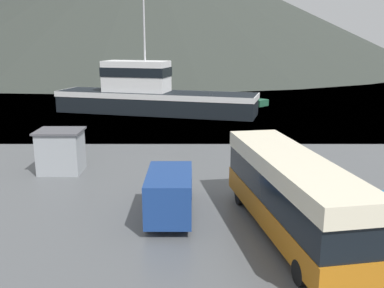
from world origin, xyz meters
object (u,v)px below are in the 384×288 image
object	(u,v)px
tour_bus	(290,192)
fishing_boat	(150,95)
dock_kiosk	(60,151)
small_boat	(241,101)
delivery_van	(170,191)

from	to	relation	value
tour_bus	fishing_boat	distance (m)	31.98
dock_kiosk	small_boat	size ratio (longest dim) A/B	0.44
dock_kiosk	small_boat	distance (m)	32.46
delivery_van	dock_kiosk	bearing A→B (deg)	136.60
delivery_van	small_boat	distance (m)	36.58
tour_bus	small_boat	distance (m)	37.94
tour_bus	dock_kiosk	xyz separation A→B (m)	(-12.27, 8.84, -0.57)
fishing_boat	small_boat	distance (m)	13.15
fishing_boat	dock_kiosk	world-z (taller)	fishing_boat
tour_bus	delivery_van	xyz separation A→B (m)	(-5.13, 2.03, -0.72)
delivery_van	fishing_boat	distance (m)	28.98
small_boat	dock_kiosk	bearing A→B (deg)	-162.76
tour_bus	delivery_van	size ratio (longest dim) A/B	1.92
fishing_boat	delivery_van	bearing A→B (deg)	22.00
delivery_van	dock_kiosk	size ratio (longest dim) A/B	2.02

